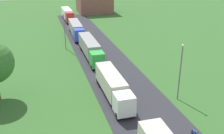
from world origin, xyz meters
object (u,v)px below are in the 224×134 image
Objects in this scene: truck_fourth at (76,29)px; lamppost_second at (180,70)px; truck_third at (90,48)px; distant_building at (94,0)px; truck_second at (113,86)px; truck_fifth at (67,14)px; lamppost_third at (65,29)px.

truck_fourth is 1.64× the size of lamppost_second.
truck_third is 1.75× the size of lamppost_second.
distant_building reaches higher than truck_fourth.
truck_fourth is at bearing 89.90° from truck_second.
truck_second reaches higher than truck_fourth.
distant_building reaches higher than truck_second.
lamppost_third reaches higher than truck_fifth.
truck_fourth is 34.35m from distant_building.
truck_second is 1.47× the size of lamppost_second.
truck_third is 50.61m from distant_building.
lamppost_third is (-3.98, -9.94, 2.51)m from truck_fourth.
truck_fifth reaches higher than truck_second.
truck_fifth is at bearing 98.57° from lamppost_second.
lamppost_second reaches higher than truck_second.
lamppost_third reaches higher than truck_third.
distant_building is at bearing 79.79° from truck_second.
truck_third is 8.67m from lamppost_third.
truck_second is 54.67m from truck_fifth.
truck_fourth is at bearing 90.90° from truck_third.
truck_third is at bearing -89.97° from truck_fifth.
truck_third is 17.09m from truck_fourth.
lamppost_second is at bearing -65.13° from lamppost_third.
truck_third is 36.87m from truck_fifth.
distant_building reaches higher than lamppost_third.
lamppost_third is (-12.91, 27.85, -0.10)m from lamppost_second.
lamppost_third is at bearing 120.75° from truck_third.
distant_building reaches higher than truck_third.
truck_third is 1.18× the size of truck_fifth.
truck_third is 22.58m from lamppost_second.
lamppost_second is 0.69× the size of distant_building.
truck_fifth is at bearing -133.69° from distant_building.
lamppost_third is (-3.92, 24.95, 2.53)m from truck_second.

